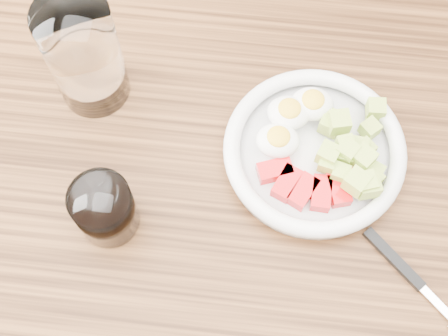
{
  "coord_description": "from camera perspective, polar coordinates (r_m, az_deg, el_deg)",
  "views": [
    {
      "loc": [
        0.02,
        -0.27,
        1.49
      ],
      "look_at": [
        -0.01,
        0.01,
        0.8
      ],
      "focal_mm": 50.0,
      "sensor_mm": 36.0,
      "label": 1
    }
  ],
  "objects": [
    {
      "name": "ground",
      "position": [
        1.52,
        0.34,
        -11.93
      ],
      "size": [
        4.0,
        4.0,
        0.0
      ],
      "primitive_type": "plane",
      "color": "brown",
      "rests_on": "ground"
    },
    {
      "name": "dining_table",
      "position": [
        0.87,
        0.58,
        -3.95
      ],
      "size": [
        1.5,
        0.9,
        0.77
      ],
      "color": "brown",
      "rests_on": "ground"
    },
    {
      "name": "bowl",
      "position": [
        0.78,
        8.4,
        1.66
      ],
      "size": [
        0.23,
        0.23,
        0.06
      ],
      "color": "white",
      "rests_on": "dining_table"
    },
    {
      "name": "fork",
      "position": [
        0.77,
        16.62,
        -9.38
      ],
      "size": [
        0.15,
        0.14,
        0.01
      ],
      "color": "black",
      "rests_on": "dining_table"
    },
    {
      "name": "water_glass",
      "position": [
        0.78,
        -12.67,
        10.02
      ],
      "size": [
        0.09,
        0.09,
        0.16
      ],
      "primitive_type": "cylinder",
      "color": "white",
      "rests_on": "dining_table"
    },
    {
      "name": "coffee_glass",
      "position": [
        0.73,
        -10.85,
        -3.75
      ],
      "size": [
        0.07,
        0.07,
        0.08
      ],
      "color": "white",
      "rests_on": "dining_table"
    }
  ]
}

